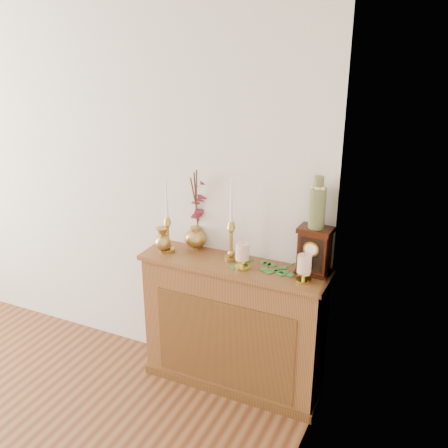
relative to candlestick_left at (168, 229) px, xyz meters
The scene contains 10 objects.
console_shelf 0.80m from the candlestick_left, ahead, with size 1.24×0.34×0.93m.
candlestick_left is the anchor object (origin of this frame).
candlestick_center 0.44m from the candlestick_left, ahead, with size 0.09×0.09×0.54m.
bud_vase 0.08m from the candlestick_left, 121.64° to the right, with size 0.11×0.11×0.18m.
ginger_jar 0.24m from the candlestick_left, 48.23° to the left, with size 0.23×0.25×0.56m.
pillar_candle_left 0.56m from the candlestick_left, ahead, with size 0.09×0.09×0.18m.
pillar_candle_right 0.95m from the candlestick_left, ahead, with size 0.09×0.09×0.18m.
ivy_garland 0.72m from the candlestick_left, ahead, with size 0.39×0.20×0.08m.
mantel_clock 0.97m from the candlestick_left, ahead, with size 0.21×0.15×0.30m.
ceramic_vase 1.01m from the candlestick_left, ahead, with size 0.10×0.10×0.31m.
Camera 1 is at (2.62, -0.65, 2.38)m, focal length 42.00 mm.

